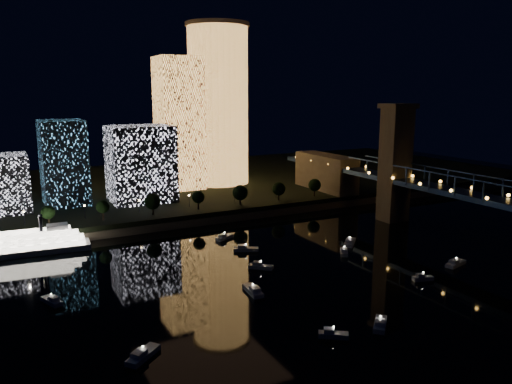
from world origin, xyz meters
TOP-DOWN VIEW (x-y plane):
  - ground at (0.00, 0.00)m, footprint 520.00×520.00m
  - far_bank at (0.00, 160.00)m, footprint 420.00×160.00m
  - seawall at (0.00, 82.00)m, footprint 420.00×6.00m
  - tower_cylindrical at (23.79, 143.07)m, footprint 34.00×34.00m
  - tower_rectangular at (-0.42, 138.37)m, footprint 21.11×21.11m
  - midrise_blocks at (-61.76, 123.37)m, footprint 112.20×35.91m
  - truss_bridge at (65.00, 3.72)m, footprint 13.00×266.00m
  - riverboat at (-80.91, 73.59)m, footprint 45.33×12.66m
  - motorboats at (-9.51, 12.13)m, footprint 125.38×89.48m
  - esplanade_trees at (-20.53, 88.00)m, footprint 165.98×6.95m
  - street_lamps at (-34.00, 94.00)m, footprint 132.70×0.70m

SIDE VIEW (x-z plane):
  - ground at x=0.00m, z-range 0.00..0.00m
  - motorboats at x=-9.51m, z-range -0.58..2.20m
  - seawall at x=0.00m, z-range 0.00..3.00m
  - far_bank at x=0.00m, z-range 0.00..5.00m
  - riverboat at x=-80.91m, z-range -3.28..10.20m
  - street_lamps at x=-34.00m, z-range 6.20..11.85m
  - esplanade_trees at x=-20.53m, z-range 5.98..14.96m
  - truss_bridge at x=65.00m, z-range -8.75..41.25m
  - midrise_blocks at x=-61.76m, z-range 2.23..39.76m
  - tower_rectangular at x=-0.42m, z-range 5.00..72.18m
  - tower_cylindrical at x=23.79m, z-range 5.13..90.45m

